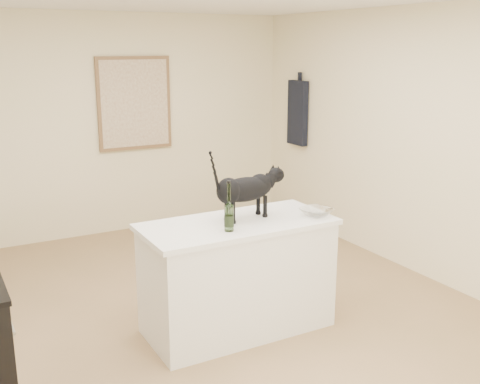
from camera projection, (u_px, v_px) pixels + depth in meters
The scene contains 11 objects.
floor at pixel (216, 321), 4.78m from camera, with size 5.50×5.50×0.00m, color #9C7853.
wall_back at pixel (110, 126), 6.79m from camera, with size 4.50×4.50×0.00m, color beige.
wall_right at pixel (424, 144), 5.52m from camera, with size 5.50×5.50×0.00m, color beige.
island_base at pixel (238, 278), 4.55m from camera, with size 1.44×0.67×0.86m, color white.
island_top at pixel (237, 224), 4.44m from camera, with size 1.50×0.70×0.04m, color white.
artwork_frame at pixel (135, 103), 6.85m from camera, with size 0.90×0.03×1.10m, color brown.
artwork_canvas at pixel (135, 104), 6.83m from camera, with size 0.82×0.00×1.02m, color beige.
hanging_garment at pixel (298, 113), 7.20m from camera, with size 0.08×0.34×0.80m, color black.
black_cat at pixel (245, 193), 4.46m from camera, with size 0.61×0.18×0.43m, color black, non-canonical shape.
wine_bottle at pixel (229, 209), 4.18m from camera, with size 0.07×0.07×0.33m, color #2C5020.
glass_bowl at pixel (316, 212), 4.59m from camera, with size 0.25×0.25×0.06m, color white.
Camera 1 is at (-1.93, -3.92, 2.22)m, focal length 43.09 mm.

